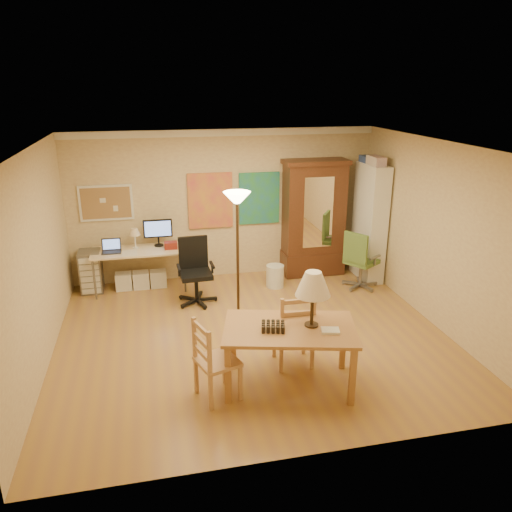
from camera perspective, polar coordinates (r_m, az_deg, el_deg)
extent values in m
plane|color=#AF803E|center=(7.29, -0.36, -9.11)|extent=(5.50, 5.50, 0.00)
cube|color=white|center=(8.87, -3.82, 13.91)|extent=(5.50, 0.08, 0.12)
cube|color=#A3864C|center=(8.99, -16.75, 5.83)|extent=(0.90, 0.04, 0.62)
cube|color=gold|center=(9.04, -5.24, 6.32)|extent=(0.80, 0.04, 1.00)
cube|color=teal|center=(9.19, 0.37, 6.61)|extent=(0.75, 0.04, 0.95)
cube|color=#9A5F32|center=(5.89, 3.87, -8.29)|extent=(1.71, 1.26, 0.04)
cube|color=#9A5F32|center=(5.76, -3.19, -13.39)|extent=(0.09, 0.09, 0.73)
cube|color=#9A5F32|center=(5.82, 10.97, -13.38)|extent=(0.09, 0.09, 0.73)
cube|color=#9A5F32|center=(6.42, -2.62, -9.65)|extent=(0.09, 0.09, 0.73)
cube|color=#9A5F32|center=(6.48, 9.92, -9.68)|extent=(0.09, 0.09, 0.73)
cylinder|color=black|center=(5.94, 6.35, -7.81)|extent=(0.16, 0.16, 0.02)
cylinder|color=black|center=(5.85, 6.42, -6.11)|extent=(0.04, 0.04, 0.41)
cone|color=beige|center=(5.72, 6.54, -3.15)|extent=(0.41, 0.41, 0.29)
cube|color=silver|center=(5.82, 8.49, -8.44)|extent=(0.24, 0.20, 0.03)
cube|color=black|center=(5.79, 1.97, -8.07)|extent=(0.33, 0.29, 0.08)
cube|color=tan|center=(6.45, 4.28, -8.39)|extent=(0.48, 0.46, 0.04)
cube|color=tan|center=(6.78, 5.47, -9.35)|extent=(0.04, 0.04, 0.46)
cube|color=tan|center=(6.68, 2.09, -9.71)|extent=(0.04, 0.04, 0.46)
cube|color=tan|center=(6.46, 6.45, -10.94)|extent=(0.04, 0.04, 0.46)
cube|color=tan|center=(6.36, 2.90, -11.35)|extent=(0.04, 0.04, 0.46)
cube|color=tan|center=(6.22, 6.62, -6.82)|extent=(0.04, 0.04, 0.53)
cube|color=tan|center=(6.11, 2.98, -7.18)|extent=(0.04, 0.04, 0.53)
cube|color=tan|center=(6.14, 4.83, -6.55)|extent=(0.41, 0.04, 0.05)
cube|color=tan|center=(5.81, -4.44, -11.90)|extent=(0.55, 0.57, 0.04)
cube|color=tan|center=(5.87, -1.82, -14.32)|extent=(0.05, 0.05, 0.44)
cube|color=tan|center=(6.16, -3.63, -12.57)|extent=(0.05, 0.05, 0.44)
cube|color=tan|center=(5.73, -5.19, -15.33)|extent=(0.05, 0.05, 0.44)
cube|color=tan|center=(6.03, -6.86, -13.46)|extent=(0.05, 0.05, 0.44)
cube|color=tan|center=(5.46, -5.35, -11.00)|extent=(0.05, 0.05, 0.52)
cube|color=tan|center=(5.77, -7.06, -9.28)|extent=(0.05, 0.05, 0.52)
cube|color=tan|center=(5.59, -6.25, -9.66)|extent=(0.15, 0.38, 0.05)
cylinder|color=#3B2817|center=(7.47, -2.00, -8.25)|extent=(0.31, 0.31, 0.03)
cylinder|color=#3B2817|center=(7.07, -2.09, -1.20)|extent=(0.04, 0.04, 1.95)
cone|color=#FFE0A5|center=(6.78, -2.19, 6.70)|extent=(0.38, 0.38, 0.15)
cube|color=beige|center=(8.84, -13.25, 0.60)|extent=(1.60, 0.70, 0.03)
cylinder|color=slate|center=(8.73, -17.99, -2.63)|extent=(0.04, 0.04, 0.70)
cylinder|color=slate|center=(8.69, -8.14, -1.94)|extent=(0.04, 0.04, 0.70)
cylinder|color=slate|center=(9.29, -17.69, -1.28)|extent=(0.04, 0.04, 0.70)
cylinder|color=slate|center=(9.25, -8.45, -0.62)|extent=(0.04, 0.04, 0.70)
cube|color=black|center=(8.80, -16.18, 0.43)|extent=(0.32, 0.22, 0.02)
cube|color=black|center=(8.92, -16.19, 1.41)|extent=(0.32, 0.06, 0.21)
cube|color=black|center=(8.88, -11.16, 3.11)|extent=(0.50, 0.04, 0.32)
cone|color=beige|center=(8.84, -13.73, 2.71)|extent=(0.20, 0.20, 0.12)
cube|color=silver|center=(8.69, -14.25, 0.34)|extent=(0.25, 0.32, 0.01)
cube|color=maroon|center=(8.77, -9.71, 1.22)|extent=(0.22, 0.16, 0.12)
cube|color=white|center=(9.09, -14.87, -2.80)|extent=(0.28, 0.24, 0.30)
cube|color=white|center=(9.07, -12.98, -2.67)|extent=(0.28, 0.24, 0.30)
cube|color=silver|center=(9.07, -11.09, -2.54)|extent=(0.28, 0.24, 0.30)
cylinder|color=black|center=(8.27, -6.81, -3.68)|extent=(0.06, 0.06, 0.42)
cube|color=black|center=(8.18, -6.88, -2.13)|extent=(0.52, 0.50, 0.07)
cube|color=black|center=(8.28, -7.20, 0.45)|extent=(0.48, 0.07, 0.54)
cube|color=black|center=(8.09, -8.82, -1.34)|extent=(0.06, 0.31, 0.03)
cube|color=black|center=(8.16, -5.04, -1.00)|extent=(0.06, 0.31, 0.03)
cylinder|color=slate|center=(9.03, 11.87, -1.99)|extent=(0.06, 0.06, 0.40)
cube|color=#4B7133|center=(8.95, 11.97, -0.61)|extent=(0.65, 0.66, 0.07)
cube|color=#4B7133|center=(8.68, 11.30, 0.91)|extent=(0.29, 0.42, 0.52)
cube|color=slate|center=(8.78, 13.45, -0.15)|extent=(0.28, 0.20, 0.03)
cube|color=slate|center=(9.04, 10.65, 0.63)|extent=(0.28, 0.20, 0.03)
cube|color=slate|center=(9.10, -18.33, -1.67)|extent=(0.37, 0.42, 0.73)
cube|color=silver|center=(8.89, -18.45, -2.17)|extent=(0.31, 0.02, 0.63)
cube|color=#36220E|center=(9.33, 6.58, 4.11)|extent=(1.09, 0.50, 2.09)
cube|color=#36220E|center=(9.58, 6.40, -0.65)|extent=(1.13, 0.54, 0.42)
cube|color=white|center=(9.05, 7.14, 4.91)|extent=(0.55, 0.01, 1.29)
cube|color=#36220E|center=(9.11, 6.84, 10.64)|extent=(1.17, 0.56, 0.08)
cube|color=white|center=(9.28, 12.85, 3.74)|extent=(0.32, 0.85, 2.11)
cube|color=#993333|center=(9.28, 12.77, 0.20)|extent=(0.19, 0.42, 0.25)
cube|color=#334C99|center=(9.29, 12.39, 8.22)|extent=(0.19, 0.30, 0.21)
cylinder|color=silver|center=(8.89, 2.19, -2.30)|extent=(0.32, 0.32, 0.40)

